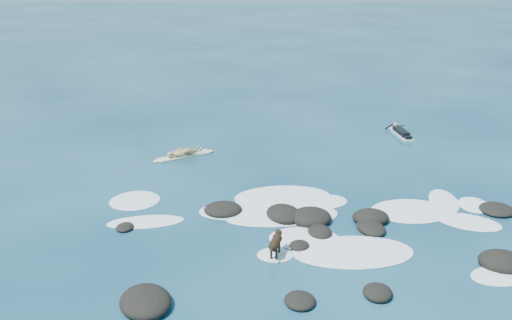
{
  "coord_description": "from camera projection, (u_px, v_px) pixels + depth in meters",
  "views": [
    {
      "loc": [
        -1.59,
        -16.65,
        8.66
      ],
      "look_at": [
        -1.94,
        4.0,
        0.9
      ],
      "focal_mm": 40.0,
      "sensor_mm": 36.0,
      "label": 1
    }
  ],
  "objects": [
    {
      "name": "ground",
      "position": [
        313.0,
        229.0,
        18.61
      ],
      "size": [
        160.0,
        160.0,
        0.0
      ],
      "primitive_type": "plane",
      "color": "#0A2642",
      "rests_on": "ground"
    },
    {
      "name": "breaking_foam",
      "position": [
        320.0,
        219.0,
        19.24
      ],
      "size": [
        13.98,
        7.29,
        0.12
      ],
      "color": "white",
      "rests_on": "ground"
    },
    {
      "name": "reef_rocks",
      "position": [
        340.0,
        240.0,
        17.66
      ],
      "size": [
        14.17,
        7.4,
        0.56
      ],
      "color": "black",
      "rests_on": "ground"
    },
    {
      "name": "dog",
      "position": [
        276.0,
        242.0,
        16.82
      ],
      "size": [
        0.46,
        1.14,
        0.73
      ],
      "rotation": [
        0.0,
        0.0,
        1.34
      ],
      "color": "black",
      "rests_on": "ground"
    },
    {
      "name": "standing_surfer_rig",
      "position": [
        183.0,
        143.0,
        24.75
      ],
      "size": [
        2.59,
        1.74,
        1.64
      ],
      "rotation": [
        0.0,
        0.0,
        0.55
      ],
      "color": "beige",
      "rests_on": "ground"
    },
    {
      "name": "paddling_surfer_rig",
      "position": [
        401.0,
        132.0,
        27.85
      ],
      "size": [
        1.08,
        2.34,
        0.4
      ],
      "rotation": [
        0.0,
        0.0,
        1.75
      ],
      "color": "white",
      "rests_on": "ground"
    }
  ]
}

